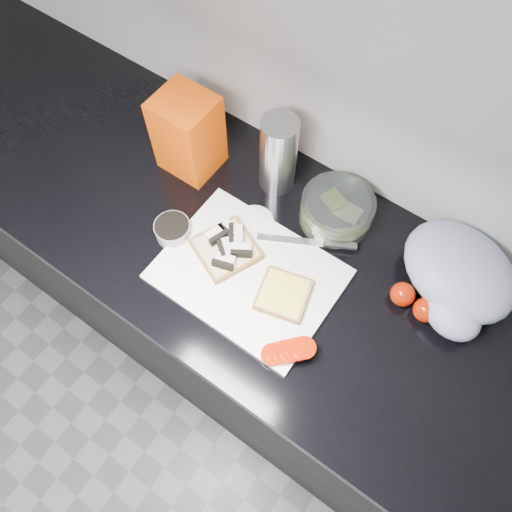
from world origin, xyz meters
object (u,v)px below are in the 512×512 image
(bread_bag, at_px, (188,134))
(steel_canister, at_px, (278,155))
(cutting_board, at_px, (249,274))
(glass_bowl, at_px, (337,210))

(bread_bag, xyz_separation_m, steel_canister, (0.22, 0.07, -0.00))
(cutting_board, distance_m, glass_bowl, 0.27)
(glass_bowl, bearing_deg, bread_bag, -170.50)
(glass_bowl, relative_size, steel_canister, 0.82)
(cutting_board, relative_size, glass_bowl, 2.27)
(glass_bowl, xyz_separation_m, steel_canister, (-0.18, 0.01, 0.07))
(cutting_board, xyz_separation_m, steel_canister, (-0.10, 0.26, 0.10))
(cutting_board, bearing_deg, steel_canister, 110.46)
(bread_bag, bearing_deg, glass_bowl, 9.46)
(cutting_board, height_order, glass_bowl, glass_bowl)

